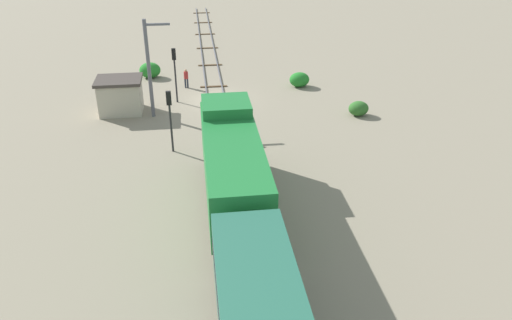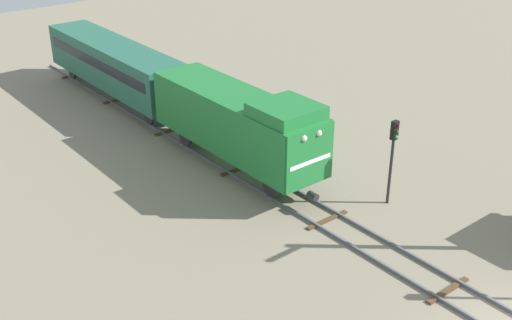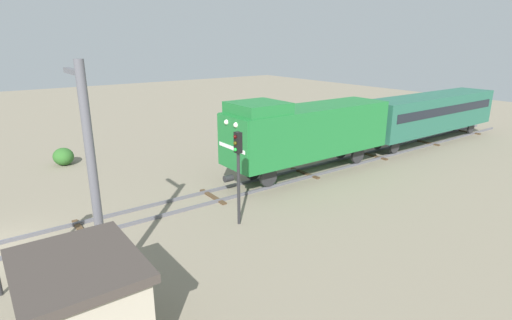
% 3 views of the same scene
% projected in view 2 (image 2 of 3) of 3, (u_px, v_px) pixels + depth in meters
% --- Properties ---
extents(locomotive, '(2.90, 11.60, 4.60)m').
position_uv_depth(locomotive, '(238.00, 121.00, 32.50)').
color(locomotive, '#1E7233').
rests_on(locomotive, railway_track).
extents(passenger_car_leading, '(2.84, 14.00, 3.66)m').
position_uv_depth(passenger_car_leading, '(114.00, 63.00, 41.92)').
color(passenger_car_leading, '#26604C').
rests_on(passenger_car_leading, railway_track).
extents(traffic_signal_mid, '(0.32, 0.34, 4.22)m').
position_uv_depth(traffic_signal_mid, '(393.00, 147.00, 29.30)').
color(traffic_signal_mid, '#262628').
rests_on(traffic_signal_mid, ground).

